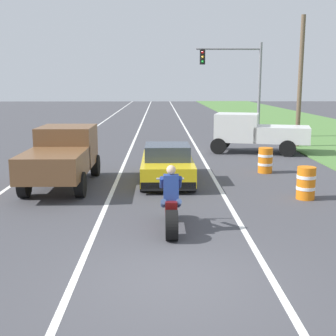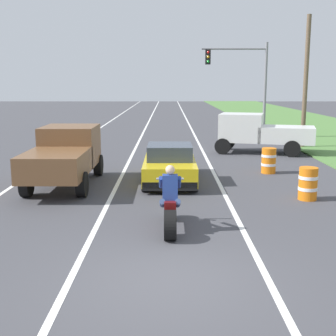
{
  "view_description": "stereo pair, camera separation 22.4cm",
  "coord_description": "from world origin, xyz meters",
  "px_view_note": "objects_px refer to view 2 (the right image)",
  "views": [
    {
      "loc": [
        -0.24,
        -7.63,
        3.51
      ],
      "look_at": [
        0.02,
        5.6,
        1.0
      ],
      "focal_mm": 47.96,
      "sensor_mm": 36.0,
      "label": 1
    },
    {
      "loc": [
        -0.02,
        -7.63,
        3.51
      ],
      "look_at": [
        0.02,
        5.6,
        1.0
      ],
      "focal_mm": 47.96,
      "sensor_mm": 36.0,
      "label": 2
    }
  ],
  "objects_px": {
    "motorcycle_with_rider": "(169,207)",
    "pickup_truck_right_shoulder_white": "(258,131)",
    "construction_barrel_nearest": "(307,183)",
    "construction_barrel_mid": "(268,160)",
    "traffic_light_mast_near": "(245,76)",
    "sports_car_yellow": "(168,164)",
    "pickup_truck_left_lane_brown": "(64,154)"
  },
  "relations": [
    {
      "from": "sports_car_yellow",
      "to": "pickup_truck_left_lane_brown",
      "type": "relative_size",
      "value": 0.9
    },
    {
      "from": "construction_barrel_nearest",
      "to": "construction_barrel_mid",
      "type": "relative_size",
      "value": 1.0
    },
    {
      "from": "motorcycle_with_rider",
      "to": "traffic_light_mast_near",
      "type": "relative_size",
      "value": 0.37
    },
    {
      "from": "motorcycle_with_rider",
      "to": "sports_car_yellow",
      "type": "xyz_separation_m",
      "value": [
        0.01,
        5.55,
        0.04
      ]
    },
    {
      "from": "sports_car_yellow",
      "to": "pickup_truck_right_shoulder_white",
      "type": "relative_size",
      "value": 0.84
    },
    {
      "from": "pickup_truck_left_lane_brown",
      "to": "sports_car_yellow",
      "type": "bearing_deg",
      "value": 9.66
    },
    {
      "from": "sports_car_yellow",
      "to": "pickup_truck_right_shoulder_white",
      "type": "xyz_separation_m",
      "value": [
        4.59,
        6.74,
        0.48
      ]
    },
    {
      "from": "sports_car_yellow",
      "to": "construction_barrel_mid",
      "type": "xyz_separation_m",
      "value": [
        3.92,
        1.54,
        -0.13
      ]
    },
    {
      "from": "pickup_truck_left_lane_brown",
      "to": "traffic_light_mast_near",
      "type": "xyz_separation_m",
      "value": [
        8.45,
        13.46,
        2.86
      ]
    },
    {
      "from": "pickup_truck_right_shoulder_white",
      "to": "traffic_light_mast_near",
      "type": "height_order",
      "value": "traffic_light_mast_near"
    },
    {
      "from": "pickup_truck_right_shoulder_white",
      "to": "construction_barrel_mid",
      "type": "height_order",
      "value": "pickup_truck_right_shoulder_white"
    },
    {
      "from": "motorcycle_with_rider",
      "to": "construction_barrel_mid",
      "type": "bearing_deg",
      "value": 61.03
    },
    {
      "from": "motorcycle_with_rider",
      "to": "pickup_truck_right_shoulder_white",
      "type": "xyz_separation_m",
      "value": [
        4.6,
        12.3,
        0.51
      ]
    },
    {
      "from": "sports_car_yellow",
      "to": "construction_barrel_mid",
      "type": "relative_size",
      "value": 4.3
    },
    {
      "from": "pickup_truck_right_shoulder_white",
      "to": "construction_barrel_nearest",
      "type": "distance_m",
      "value": 9.34
    },
    {
      "from": "sports_car_yellow",
      "to": "construction_barrel_mid",
      "type": "height_order",
      "value": "sports_car_yellow"
    },
    {
      "from": "sports_car_yellow",
      "to": "traffic_light_mast_near",
      "type": "distance_m",
      "value": 14.13
    },
    {
      "from": "pickup_truck_right_shoulder_white",
      "to": "motorcycle_with_rider",
      "type": "bearing_deg",
      "value": -110.49
    },
    {
      "from": "sports_car_yellow",
      "to": "pickup_truck_right_shoulder_white",
      "type": "height_order",
      "value": "pickup_truck_right_shoulder_white"
    },
    {
      "from": "sports_car_yellow",
      "to": "pickup_truck_left_lane_brown",
      "type": "distance_m",
      "value": 3.7
    },
    {
      "from": "construction_barrel_nearest",
      "to": "pickup_truck_right_shoulder_white",
      "type": "bearing_deg",
      "value": 87.66
    },
    {
      "from": "sports_car_yellow",
      "to": "construction_barrel_mid",
      "type": "distance_m",
      "value": 4.21
    },
    {
      "from": "pickup_truck_left_lane_brown",
      "to": "construction_barrel_mid",
      "type": "relative_size",
      "value": 4.8
    },
    {
      "from": "motorcycle_with_rider",
      "to": "pickup_truck_right_shoulder_white",
      "type": "relative_size",
      "value": 0.43
    },
    {
      "from": "construction_barrel_nearest",
      "to": "traffic_light_mast_near",
      "type": "bearing_deg",
      "value": 87.65
    },
    {
      "from": "construction_barrel_nearest",
      "to": "pickup_truck_left_lane_brown",
      "type": "bearing_deg",
      "value": 165.96
    },
    {
      "from": "traffic_light_mast_near",
      "to": "construction_barrel_mid",
      "type": "bearing_deg",
      "value": -94.65
    },
    {
      "from": "pickup_truck_right_shoulder_white",
      "to": "traffic_light_mast_near",
      "type": "xyz_separation_m",
      "value": [
        0.25,
        6.11,
        2.86
      ]
    },
    {
      "from": "pickup_truck_right_shoulder_white",
      "to": "traffic_light_mast_near",
      "type": "bearing_deg",
      "value": 87.64
    },
    {
      "from": "motorcycle_with_rider",
      "to": "construction_barrel_nearest",
      "type": "xyz_separation_m",
      "value": [
        4.21,
        2.98,
        -0.09
      ]
    },
    {
      "from": "motorcycle_with_rider",
      "to": "pickup_truck_right_shoulder_white",
      "type": "bearing_deg",
      "value": 69.51
    },
    {
      "from": "sports_car_yellow",
      "to": "construction_barrel_nearest",
      "type": "distance_m",
      "value": 4.93
    }
  ]
}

